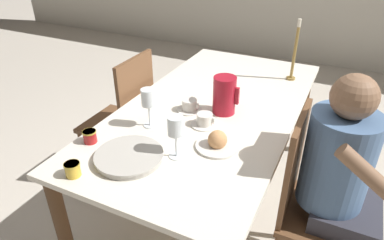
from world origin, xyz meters
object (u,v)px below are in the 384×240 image
object	(u,v)px
person_seated	(342,175)
bread_plate	(217,142)
wine_glass_water	(176,128)
jam_jar_amber	(90,136)
chair_person_side	(313,203)
teacup_across	(189,106)
jam_jar_red	(73,169)
candlestick_tall	(294,56)
chair_opposite	(125,117)
red_pitcher	(224,95)
teacup_near_person	(205,120)
serving_tray	(129,157)
wine_glass_juice	(148,100)

from	to	relation	value
person_seated	bread_plate	bearing A→B (deg)	-79.25
wine_glass_water	jam_jar_amber	xyz separation A→B (m)	(-0.44, -0.08, -0.12)
chair_person_side	teacup_across	world-z (taller)	chair_person_side
chair_person_side	jam_jar_red	distance (m)	1.13
jam_jar_amber	chair_person_side	bearing A→B (deg)	17.00
bread_plate	chair_person_side	bearing A→B (deg)	10.92
jam_jar_amber	candlestick_tall	xyz separation A→B (m)	(0.72, 1.21, 0.13)
chair_opposite	red_pitcher	bearing A→B (deg)	-93.64
wine_glass_water	teacup_near_person	xyz separation A→B (m)	(0.00, 0.31, -0.13)
bread_plate	jam_jar_amber	distance (m)	0.62
chair_person_side	chair_opposite	bearing A→B (deg)	-102.70
teacup_near_person	jam_jar_amber	bearing A→B (deg)	-138.23
teacup_near_person	teacup_across	xyz separation A→B (m)	(-0.15, 0.11, 0.00)
wine_glass_water	chair_opposite	bearing A→B (deg)	142.40
chair_opposite	serving_tray	bearing A→B (deg)	-141.57
wine_glass_water	wine_glass_juice	xyz separation A→B (m)	(-0.26, 0.18, -0.00)
person_seated	candlestick_tall	distance (m)	0.99
chair_opposite	red_pitcher	xyz separation A→B (m)	(0.74, -0.05, 0.35)
person_seated	jam_jar_red	xyz separation A→B (m)	(-1.04, -0.57, 0.08)
chair_opposite	person_seated	distance (m)	1.45
person_seated	bread_plate	world-z (taller)	person_seated
red_pitcher	bread_plate	xyz separation A→B (m)	(0.10, -0.34, -0.08)
wine_glass_water	teacup_near_person	distance (m)	0.34
chair_person_side	person_seated	size ratio (longest dim) A/B	0.81
red_pitcher	bread_plate	world-z (taller)	red_pitcher
teacup_across	teacup_near_person	bearing A→B (deg)	-37.77
chair_opposite	bread_plate	world-z (taller)	chair_opposite
wine_glass_juice	candlestick_tall	xyz separation A→B (m)	(0.54, 0.95, 0.01)
wine_glass_water	wine_glass_juice	distance (m)	0.31
chair_person_side	teacup_near_person	size ratio (longest dim) A/B	6.53
chair_opposite	wine_glass_juice	distance (m)	0.70
wine_glass_juice	candlestick_tall	distance (m)	1.10
chair_person_side	bread_plate	size ratio (longest dim) A/B	4.51
wine_glass_juice	serving_tray	xyz separation A→B (m)	(0.07, -0.30, -0.14)
chair_person_side	jam_jar_red	bearing A→B (deg)	-59.56
teacup_near_person	serving_tray	distance (m)	0.47
teacup_near_person	teacup_across	world-z (taller)	same
teacup_across	serving_tray	world-z (taller)	teacup_across
person_seated	candlestick_tall	bearing A→B (deg)	-154.36
wine_glass_juice	jam_jar_red	distance (m)	0.51
chair_person_side	candlestick_tall	world-z (taller)	candlestick_tall
teacup_across	jam_jar_amber	size ratio (longest dim) A/B	2.15
jam_jar_red	candlestick_tall	world-z (taller)	candlestick_tall
teacup_near_person	candlestick_tall	xyz separation A→B (m)	(0.28, 0.82, 0.14)
serving_tray	bread_plate	xyz separation A→B (m)	(0.32, 0.27, 0.01)
teacup_across	candlestick_tall	size ratio (longest dim) A/B	0.35
wine_glass_water	jam_jar_amber	world-z (taller)	wine_glass_water
chair_person_side	red_pitcher	xyz separation A→B (m)	(-0.57, 0.25, 0.35)
bread_plate	jam_jar_amber	bearing A→B (deg)	-158.29
wine_glass_water	teacup_across	distance (m)	0.47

